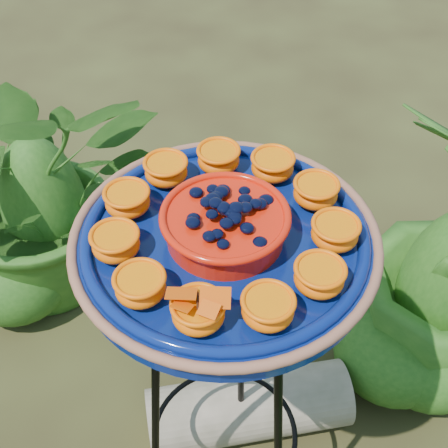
# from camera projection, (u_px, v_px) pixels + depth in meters

# --- Properties ---
(ground_plane) EXTENTS (20.00, 20.00, 0.00)m
(ground_plane) POSITION_uv_depth(u_px,v_px,m) (186.00, 446.00, 1.86)
(ground_plane) COLOR black
(ground_plane) RESTS_ON ground
(tripod_stand) EXTENTS (0.39, 0.40, 0.99)m
(tripod_stand) POSITION_uv_depth(u_px,v_px,m) (225.00, 377.00, 1.35)
(tripod_stand) COLOR black
(tripod_stand) RESTS_ON ground
(feeder_dish) EXTENTS (0.54, 0.54, 0.12)m
(feeder_dish) POSITION_uv_depth(u_px,v_px,m) (225.00, 237.00, 1.04)
(feeder_dish) COLOR navy
(feeder_dish) RESTS_ON tripod_stand
(driftwood_log) EXTENTS (0.62, 0.38, 0.20)m
(driftwood_log) POSITION_uv_depth(u_px,v_px,m) (249.00, 407.00, 1.84)
(driftwood_log) COLOR tan
(driftwood_log) RESTS_ON ground
(shrub_back_left) EXTENTS (1.02, 0.98, 0.88)m
(shrub_back_left) POSITION_uv_depth(u_px,v_px,m) (39.00, 185.00, 2.04)
(shrub_back_left) COLOR #225015
(shrub_back_left) RESTS_ON ground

